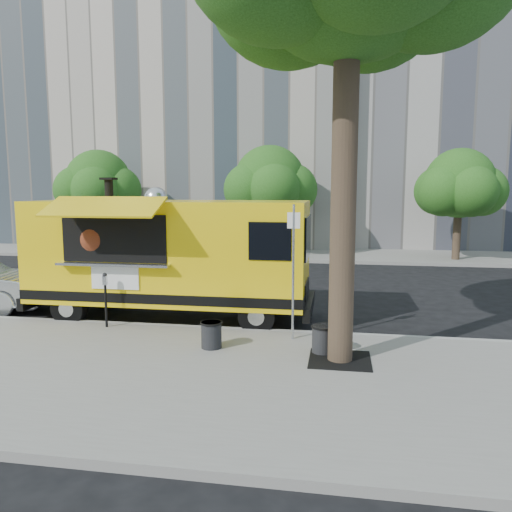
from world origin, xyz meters
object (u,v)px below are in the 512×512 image
Objects in this scene: far_tree_a at (99,183)px; far_tree_c at (459,184)px; trash_bin_right at (211,334)px; parking_meter at (105,293)px; food_truck at (169,254)px; far_tree_b at (270,182)px; sign_post at (293,264)px; trash_bin_left at (323,338)px.

far_tree_a is 18.00m from far_tree_c.
trash_bin_right is (9.92, -14.78, -3.33)m from far_tree_a.
food_truck is (1.08, 1.52, 0.78)m from parking_meter.
far_tree_b is 0.73× the size of food_truck.
sign_post is at bearing -79.85° from far_tree_b.
far_tree_a is 19.44m from trash_bin_left.
far_tree_a reaches higher than food_truck.
sign_post is (-6.45, -13.95, -1.87)m from far_tree_c.
food_truck is at bearing -94.21° from far_tree_b.
parking_meter is 3.18m from trash_bin_right.
far_tree_a is 9.01m from far_tree_b.
trash_bin_right is (-1.63, -0.93, -1.40)m from sign_post.
parking_meter is at bearing 177.48° from sign_post.
far_tree_b is 15.58m from trash_bin_right.
far_tree_c reaches higher than parking_meter.
far_tree_a is at bearing -177.46° from far_tree_b.
far_tree_b is at bearing 81.90° from parking_meter.
trash_bin_left is at bearing -77.87° from far_tree_b.
parking_meter is at bearing -62.85° from far_tree_a.
far_tree_a is 15.59m from parking_meter.
far_tree_b is at bearing 102.13° from trash_bin_left.
trash_bin_right is at bearing -150.34° from sign_post.
trash_bin_right is (2.92, -1.13, -0.53)m from parking_meter.
far_tree_a is 0.71× the size of food_truck.
trash_bin_right is (-2.33, -0.06, -0.01)m from trash_bin_left.
trash_bin_right is at bearing -178.59° from trash_bin_left.
far_tree_b is 9.82× the size of trash_bin_right.
trash_bin_left is at bearing -51.18° from sign_post.
far_tree_b reaches higher than far_tree_c.
parking_meter is 2.02m from food_truck.
far_tree_a is 9.56× the size of trash_bin_right.
parking_meter reaches higher than trash_bin_right.
sign_post is at bearing -2.52° from parking_meter.
trash_bin_left is 1.02× the size of trash_bin_right.
trash_bin_right is at bearing -21.10° from parking_meter.
sign_post is 1.78m from trash_bin_left.
trash_bin_left is (0.70, -0.87, -1.39)m from sign_post.
far_tree_c is 17.82m from parking_meter.
far_tree_c is 9.30× the size of trash_bin_right.
far_tree_b is 9.63× the size of trash_bin_left.
sign_post is at bearing 29.66° from trash_bin_right.
parking_meter is 2.34× the size of trash_bin_left.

